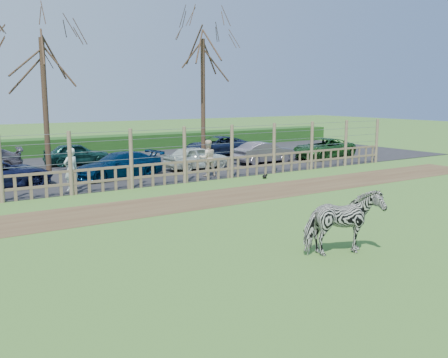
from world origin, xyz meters
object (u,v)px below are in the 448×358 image
visitor_a (71,169)px  visitor_b (208,158)px  car_3 (119,165)px  tree_right (203,70)px  car_4 (196,158)px  tree_mid (43,73)px  car_5 (264,152)px  car_6 (323,148)px  car_10 (77,154)px  car_12 (217,146)px  crow (265,176)px  zebra (343,223)px

visitor_a → visitor_b: (6.46, 0.07, 0.00)m
visitor_a → car_3: (2.72, 1.82, -0.26)m
tree_right → car_4: size_ratio=2.09×
tree_mid → car_3: tree_mid is taller
car_4 → visitor_b: bearing=157.8°
car_5 → tree_right: bearing=37.0°
car_6 → car_10: size_ratio=1.23×
car_12 → visitor_b: bearing=-37.1°
tree_right → car_10: 8.52m
car_5 → car_4: bearing=88.0°
visitor_a → car_3: 3.28m
tree_mid → car_5: (11.27, -2.41, -4.23)m
tree_right → car_6: bearing=-25.2°
car_5 → car_12: 4.60m
tree_mid → car_5: 12.28m
tree_right → car_6: size_ratio=1.70×
visitor_b → car_10: 8.31m
crow → car_5: 5.16m
tree_right → crow: (-0.82, -7.00, -5.14)m
tree_mid → car_4: tree_mid is taller
car_5 → car_6: bearing=-93.8°
car_3 → car_6: size_ratio=0.96×
car_4 → car_6: size_ratio=0.82×
car_6 → car_10: 14.47m
car_6 → car_12: same height
visitor_b → crow: bearing=149.4°
car_3 → visitor_a: bearing=-62.2°
visitor_a → visitor_b: 6.46m
zebra → car_6: size_ratio=0.44×
car_12 → crow: bearing=-19.9°
car_3 → car_5: size_ratio=1.14×
zebra → visitor_a: 12.16m
car_4 → car_12: 6.07m
car_6 → car_4: bearing=-98.1°
car_4 → car_5: same height
visitor_b → car_6: size_ratio=0.40×
zebra → car_12: zebra is taller
car_5 → car_12: size_ratio=0.84×
car_5 → visitor_b: bearing=112.6°
car_3 → car_10: bearing=177.3°
tree_right → zebra: size_ratio=3.86×
car_3 → car_4: (4.45, 0.55, 0.00)m
tree_right → crow: size_ratio=27.78×
tree_mid → car_4: 8.43m
zebra → visitor_b: visitor_b is taller
visitor_a → car_5: (11.53, 2.28, -0.26)m
car_6 → car_10: same height
tree_mid → car_10: 5.43m
visitor_a → tree_right: bearing=-169.2°
crow → car_12: (2.81, 8.68, 0.53)m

